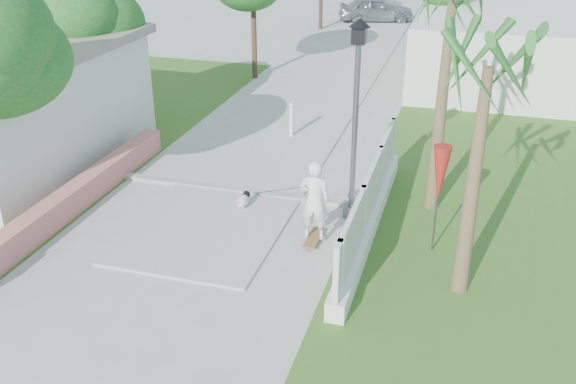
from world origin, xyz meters
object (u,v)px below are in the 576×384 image
(parked_car, at_px, (376,9))
(patio_umbrella, at_px, (440,176))
(street_lamp, at_px, (355,115))
(skateboarder, at_px, (281,193))
(bollard, at_px, (291,119))
(dog, at_px, (243,200))

(parked_car, bearing_deg, patio_umbrella, 175.69)
(street_lamp, distance_m, skateboarder, 2.31)
(bollard, relative_size, skateboarder, 0.48)
(street_lamp, xyz_separation_m, skateboarder, (-1.41, -0.82, -1.63))
(skateboarder, height_order, parked_car, skateboarder)
(dog, bearing_deg, parked_car, 98.17)
(skateboarder, bearing_deg, dog, -29.64)
(skateboarder, xyz_separation_m, dog, (-1.07, 0.54, -0.58))
(bollard, distance_m, skateboarder, 5.48)
(dog, height_order, parked_car, parked_car)
(skateboarder, distance_m, parked_car, 24.20)
(bollard, bearing_deg, patio_umbrella, -50.09)
(street_lamp, xyz_separation_m, patio_umbrella, (1.90, -1.00, -0.74))
(patio_umbrella, height_order, parked_car, patio_umbrella)
(bollard, bearing_deg, skateboarder, -76.40)
(street_lamp, distance_m, parked_car, 23.60)
(parked_car, bearing_deg, street_lamp, 171.66)
(street_lamp, height_order, parked_car, street_lamp)
(street_lamp, relative_size, skateboarder, 1.95)
(patio_umbrella, bearing_deg, bollard, 129.91)
(patio_umbrella, xyz_separation_m, skateboarder, (-3.31, 0.18, -0.89))
(parked_car, bearing_deg, dog, 165.60)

